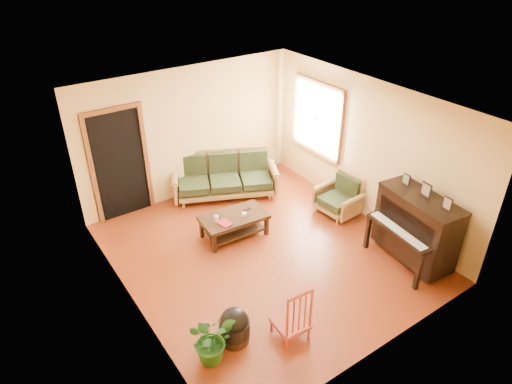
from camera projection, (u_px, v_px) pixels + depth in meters
floor at (264, 252)px, 7.73m from camera, size 5.00×5.00×0.00m
doorway at (120, 166)px, 8.25m from camera, size 1.08×0.16×2.05m
window at (318, 118)px, 8.96m from camera, size 0.12×1.36×1.46m
sofa at (225, 177)px, 9.10m from camera, size 2.24×1.65×0.89m
coffee_table at (234, 226)px, 8.03m from camera, size 1.20×0.71×0.42m
armchair at (338, 196)px, 8.57m from camera, size 0.78×0.82×0.77m
piano at (416, 229)px, 7.28m from camera, size 0.96×1.44×1.20m
footstool at (234, 329)px, 6.01m from camera, size 0.42×0.42×0.39m
red_chair at (291, 311)px, 5.95m from camera, size 0.45×0.49×0.90m
leaning_frame at (268, 159)px, 10.15m from camera, size 0.42×0.20×0.55m
ceramic_crock at (272, 165)px, 10.21m from camera, size 0.27×0.27×0.28m
potted_plant at (211, 340)px, 5.69m from camera, size 0.67×0.61×0.65m
book at (221, 225)px, 7.65m from camera, size 0.23×0.27×0.02m
candle at (216, 219)px, 7.73m from camera, size 0.09×0.09×0.13m
glass_jar at (244, 214)px, 7.92m from camera, size 0.11×0.11×0.06m
remote at (247, 209)px, 8.10m from camera, size 0.17×0.06×0.02m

